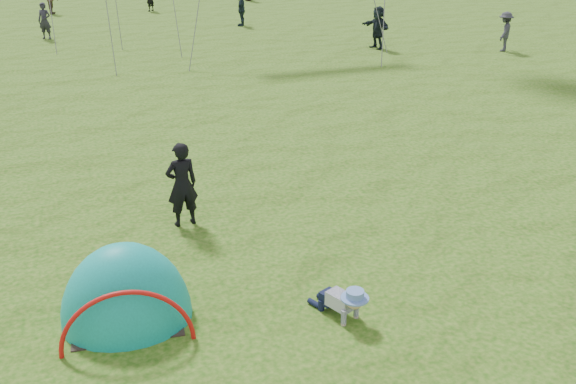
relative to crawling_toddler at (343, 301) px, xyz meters
name	(u,v)px	position (x,y,z in m)	size (l,w,h in m)	color
ground	(321,335)	(-0.47, -0.29, -0.29)	(140.00, 140.00, 0.00)	#124608
crawling_toddler	(343,301)	(0.00, 0.00, 0.00)	(0.53, 0.76, 0.58)	black
popup_tent	(128,319)	(-3.05, 1.01, -0.29)	(1.91, 1.57, 2.47)	#10827C
standing_adult	(182,185)	(-1.66, 3.83, 0.54)	(0.61, 0.40, 1.67)	black
crowd_person_3	(505,32)	(14.12, 15.42, 0.52)	(1.05, 0.60, 1.62)	#2E2E37
crowd_person_5	(378,27)	(9.35, 17.70, 0.60)	(1.65, 0.52, 1.77)	black
crowd_person_6	(45,21)	(-4.08, 24.66, 0.52)	(0.59, 0.39, 1.63)	#252430
crowd_person_8	(241,10)	(5.36, 25.05, 0.51)	(0.94, 0.39, 1.61)	#19272E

